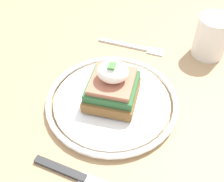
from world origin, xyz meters
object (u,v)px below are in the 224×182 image
object	(u,v)px
knife	(79,176)
sandwich	(113,86)
plate	(112,101)
cup	(212,36)
fork	(134,47)

from	to	relation	value
knife	sandwich	bearing A→B (deg)	174.81
plate	knife	xyz separation A→B (m)	(0.15, -0.01, -0.01)
sandwich	cup	world-z (taller)	sandwich
fork	cup	bearing A→B (deg)	96.70
sandwich	cup	bearing A→B (deg)	138.62
fork	knife	size ratio (longest dim) A/B	0.85
sandwich	knife	xyz separation A→B (m)	(0.16, -0.01, -0.04)
sandwich	knife	bearing A→B (deg)	-5.19
plate	knife	distance (m)	0.15
plate	cup	bearing A→B (deg)	138.97
fork	knife	bearing A→B (deg)	-3.94
plate	sandwich	bearing A→B (deg)	171.43
knife	plate	bearing A→B (deg)	174.87
fork	knife	xyz separation A→B (m)	(0.33, -0.02, 0.00)
plate	sandwich	xyz separation A→B (m)	(-0.00, 0.00, 0.04)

